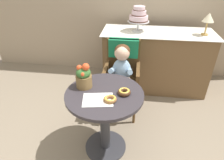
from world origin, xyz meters
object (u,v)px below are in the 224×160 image
table_lamp (209,18)px  cafe_table (105,111)px  wicker_chair (122,66)px  donut_front (110,99)px  flower_vase (84,77)px  tiered_cake_stand (139,16)px  donut_mid (124,92)px  seated_child (121,70)px

table_lamp → cafe_table: bearing=-132.7°
wicker_chair → donut_front: size_ratio=8.39×
wicker_chair → table_lamp: table_lamp is taller
wicker_chair → flower_vase: flower_vase is taller
wicker_chair → tiered_cake_stand: tiered_cake_stand is taller
cafe_table → donut_front: donut_front is taller
donut_mid → wicker_chair: bearing=96.0°
donut_mid → flower_vase: 0.40m
tiered_cake_stand → table_lamp: tiered_cake_stand is taller
seated_child → tiered_cake_stand: (0.16, 0.76, 0.42)m
donut_mid → flower_vase: bearing=169.3°
wicker_chair → donut_mid: (0.07, -0.69, 0.10)m
cafe_table → seated_child: 0.58m
wicker_chair → tiered_cake_stand: size_ratio=2.86×
seated_child → wicker_chair: bearing=90.0°
wicker_chair → seated_child: size_ratio=1.31×
table_lamp → wicker_chair: bearing=-152.3°
wicker_chair → flower_vase: 0.72m
flower_vase → cafe_table: bearing=-21.2°
flower_vase → tiered_cake_stand: bearing=69.1°
cafe_table → donut_mid: bearing=2.1°
donut_front → table_lamp: 1.77m
donut_front → flower_vase: bearing=145.3°
seated_child → donut_mid: (0.07, -0.53, 0.07)m
wicker_chair → tiered_cake_stand: bearing=78.2°
cafe_table → donut_mid: (0.18, 0.01, 0.24)m
donut_front → table_lamp: size_ratio=0.40×
cafe_table → table_lamp: size_ratio=2.53×
donut_mid → table_lamp: (0.97, 1.23, 0.37)m
seated_child → tiered_cake_stand: bearing=78.5°
wicker_chair → flower_vase: size_ratio=3.84×
cafe_table → wicker_chair: wicker_chair is taller
cafe_table → flower_vase: flower_vase is taller
cafe_table → wicker_chair: size_ratio=0.75×
cafe_table → tiered_cake_stand: size_ratio=2.16×
wicker_chair → seated_child: (0.00, -0.16, 0.04)m
seated_child → flower_vase: bearing=-123.9°
seated_child → table_lamp: bearing=34.0°
seated_child → flower_vase: 0.58m
wicker_chair → donut_front: wicker_chair is taller
wicker_chair → seated_child: seated_child is taller
cafe_table → wicker_chair: bearing=81.3°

